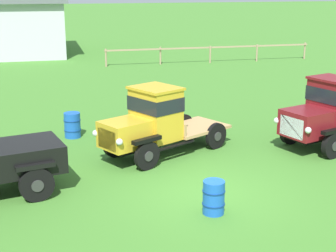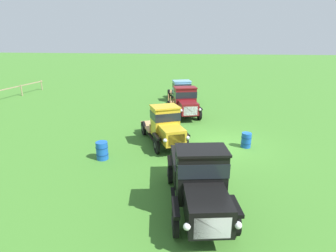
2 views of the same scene
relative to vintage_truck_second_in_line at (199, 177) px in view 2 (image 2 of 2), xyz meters
The scene contains 7 objects.
ground_plane 6.36m from the vintage_truck_second_in_line, 10.14° to the right, with size 240.00×240.00×0.00m, color #3D7528.
vintage_truck_second_in_line is the anchor object (origin of this frame).
vintage_truck_midrow_center 5.92m from the vintage_truck_second_in_line, 21.79° to the left, with size 4.85×3.54×2.26m.
vintage_truck_far_side 11.70m from the vintage_truck_second_in_line, ahead, with size 5.23×3.24×2.34m.
vintage_truck_back_of_row 17.24m from the vintage_truck_second_in_line, ahead, with size 5.20×3.32×2.05m.
oil_drum_beside_row 6.46m from the vintage_truck_second_in_line, 20.65° to the right, with size 0.56×0.56×0.83m.
oil_drum_near_fence 5.90m from the vintage_truck_second_in_line, 57.91° to the left, with size 0.61×0.61×0.91m.
Camera 2 is at (-14.29, 0.72, 5.59)m, focal length 28.00 mm.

